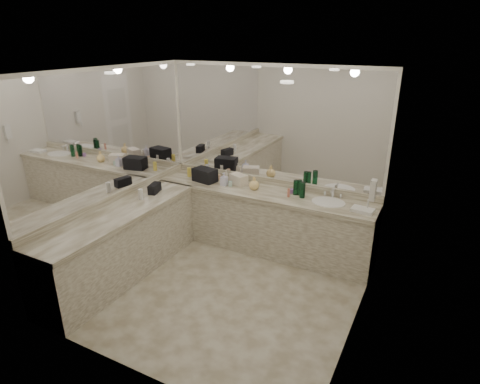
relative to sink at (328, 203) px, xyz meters
The scene contains 36 objects.
floor 1.77m from the sink, 128.37° to the right, with size 3.20×3.20×0.00m, color beige.
ceiling 2.29m from the sink, 128.37° to the right, with size 3.20×3.20×0.00m, color white.
wall_back 1.08m from the sink, 162.47° to the left, with size 3.20×0.02×2.60m, color silver.
wall_left 2.85m from the sink, 154.80° to the right, with size 0.02×3.00×2.60m, color silver.
wall_right 1.42m from the sink, 61.56° to the right, with size 0.02×3.00×2.60m, color silver.
vanity_back_base 1.06m from the sink, behind, with size 3.20×0.60×0.84m, color beige.
vanity_back_top 0.95m from the sink, behind, with size 3.20×0.64×0.06m, color beige.
vanity_left_base 2.75m from the sink, 146.31° to the right, with size 0.60×2.40×0.84m, color beige.
vanity_left_top 2.70m from the sink, 146.19° to the right, with size 0.64×2.42×0.06m, color beige.
backsplash_back 0.99m from the sink, 163.58° to the left, with size 3.20×0.04×0.10m, color beige.
backsplash_left 2.80m from the sink, 154.62° to the right, with size 0.04×3.00×0.10m, color beige.
mirror_back 1.33m from the sink, 163.13° to the left, with size 3.12×0.01×1.55m, color white.
mirror_left 2.94m from the sink, 154.69° to the right, with size 0.01×2.92×1.55m, color white.
sink is the anchor object (origin of this frame).
faucet 0.22m from the sink, 90.00° to the left, with size 0.24×0.16×0.14m, color silver.
wall_phone 0.91m from the sink, 39.57° to the right, with size 0.06×0.10×0.24m, color white.
door 1.82m from the sink, 69.46° to the right, with size 0.02×0.82×2.10m, color white.
black_toiletry_bag 1.87m from the sink, behind, with size 0.34×0.21×0.20m, color black.
black_bag_spill 2.37m from the sink, 161.53° to the right, with size 0.11×0.23×0.13m, color black.
cream_cosmetic_case 1.37m from the sink, behind, with size 0.26×0.16×0.15m, color beige.
hand_towel 0.47m from the sink, 11.53° to the right, with size 0.27×0.18×0.04m, color white.
lotion_left 2.48m from the sink, 155.19° to the right, with size 0.06×0.06×0.15m, color white.
soap_bottle_a 1.59m from the sink, behind, with size 0.07×0.07×0.18m, color silver.
soap_bottle_b 1.54m from the sink, behind, with size 0.09×0.09×0.19m, color white.
soap_bottle_c 1.08m from the sink, behind, with size 0.15×0.15×0.19m, color #FFD984.
green_bottle_0 0.50m from the sink, behind, with size 0.07×0.07×0.20m, color #114E29.
green_bottle_1 0.46m from the sink, 168.39° to the left, with size 0.06×0.06×0.21m, color #114E29.
green_bottle_2 0.38m from the sink, behind, with size 0.07×0.07×0.21m, color #114E29.
amenity_bottle_0 0.56m from the sink, 169.71° to the left, with size 0.06×0.06×0.06m, color #9966B2.
amenity_bottle_1 2.15m from the sink, behind, with size 0.06×0.06×0.08m, color silver.
amenity_bottle_2 2.00m from the sink, behind, with size 0.04×0.04×0.06m, color silver.
amenity_bottle_3 1.43m from the sink, behind, with size 0.06×0.06×0.08m, color silver.
amenity_bottle_4 2.21m from the sink, behind, with size 0.06×0.06×0.14m, color #F2D84C.
amenity_bottle_5 0.54m from the sink, behind, with size 0.04×0.04×0.12m, color #E57F66.
amenity_bottle_6 1.74m from the sink, behind, with size 0.07×0.07×0.07m, color #E0B28C.
amenity_bottle_7 1.90m from the sink, behind, with size 0.05×0.05×0.10m, color white.
Camera 1 is at (2.14, -3.63, 2.93)m, focal length 30.00 mm.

